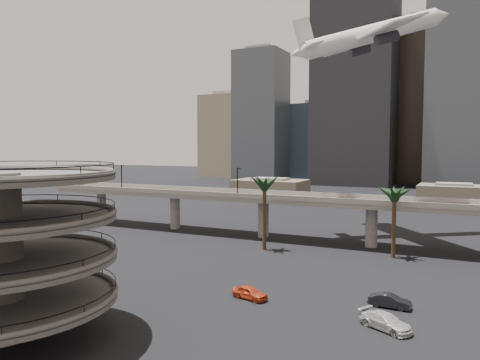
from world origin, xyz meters
The scene contains 9 objects.
ground centered at (0.00, 0.00, 0.00)m, with size 700.00×700.00×0.00m, color black.
overpass centered at (0.00, 55.00, 7.34)m, with size 130.00×9.30×14.70m.
palm_trees centered at (21.48, 47.47, 11.30)m, with size 54.40×18.40×14.00m.
low_buildings centered at (6.89, 142.30, 2.86)m, with size 135.00×27.50×6.80m.
skyline centered at (15.11, 217.09, 41.34)m, with size 269.00×86.00×113.17m.
airborne_jet centered at (7.60, 69.06, 42.36)m, with size 31.55×30.00×13.88m.
car_a centered at (3.45, 17.75, 0.80)m, with size 1.88×4.68×1.59m, color #CB411D.
car_b centered at (19.36, 22.19, 0.80)m, with size 1.68×4.83×1.59m, color black.
car_c centered at (20.02, 15.23, 0.83)m, with size 2.33×5.74×1.67m, color beige.
Camera 1 is at (27.41, -33.28, 18.71)m, focal length 35.00 mm.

